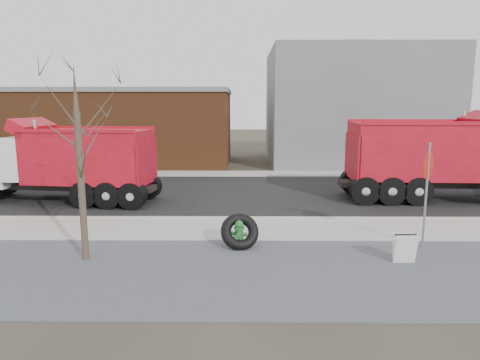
{
  "coord_description": "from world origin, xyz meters",
  "views": [
    {
      "loc": [
        1.1,
        -13.65,
        4.16
      ],
      "look_at": [
        0.95,
        2.02,
        1.4
      ],
      "focal_mm": 32.0,
      "sensor_mm": 36.0,
      "label": 1
    }
  ],
  "objects_px": {
    "dump_truck_red_a": "(445,156)",
    "dump_truck_red_b": "(66,161)",
    "fire_hydrant": "(239,235)",
    "sandwich_board": "(405,248)",
    "truck_tire": "(240,232)",
    "stop_sign": "(427,178)"
  },
  "relations": [
    {
      "from": "truck_tire",
      "to": "stop_sign",
      "type": "xyz_separation_m",
      "value": [
        5.38,
        0.05,
        1.6
      ]
    },
    {
      "from": "sandwich_board",
      "to": "dump_truck_red_b",
      "type": "bearing_deg",
      "value": 147.92
    },
    {
      "from": "stop_sign",
      "to": "dump_truck_red_a",
      "type": "distance_m",
      "value": 7.37
    },
    {
      "from": "fire_hydrant",
      "to": "truck_tire",
      "type": "xyz_separation_m",
      "value": [
        0.02,
        0.03,
        0.11
      ]
    },
    {
      "from": "stop_sign",
      "to": "dump_truck_red_a",
      "type": "bearing_deg",
      "value": 36.99
    },
    {
      "from": "dump_truck_red_a",
      "to": "truck_tire",
      "type": "bearing_deg",
      "value": -142.07
    },
    {
      "from": "fire_hydrant",
      "to": "dump_truck_red_b",
      "type": "bearing_deg",
      "value": 158.67
    },
    {
      "from": "sandwich_board",
      "to": "dump_truck_red_a",
      "type": "height_order",
      "value": "dump_truck_red_a"
    },
    {
      "from": "truck_tire",
      "to": "sandwich_board",
      "type": "height_order",
      "value": "truck_tire"
    },
    {
      "from": "sandwich_board",
      "to": "dump_truck_red_a",
      "type": "relative_size",
      "value": 0.08
    },
    {
      "from": "truck_tire",
      "to": "fire_hydrant",
      "type": "bearing_deg",
      "value": -124.18
    },
    {
      "from": "fire_hydrant",
      "to": "dump_truck_red_a",
      "type": "bearing_deg",
      "value": 53.85
    },
    {
      "from": "dump_truck_red_a",
      "to": "dump_truck_red_b",
      "type": "bearing_deg",
      "value": -176.47
    },
    {
      "from": "truck_tire",
      "to": "dump_truck_red_b",
      "type": "xyz_separation_m",
      "value": [
        -7.5,
        6.0,
        1.31
      ]
    },
    {
      "from": "fire_hydrant",
      "to": "dump_truck_red_b",
      "type": "xyz_separation_m",
      "value": [
        -7.48,
        6.03,
        1.42
      ]
    },
    {
      "from": "sandwich_board",
      "to": "dump_truck_red_b",
      "type": "height_order",
      "value": "dump_truck_red_b"
    },
    {
      "from": "sandwich_board",
      "to": "fire_hydrant",
      "type": "bearing_deg",
      "value": 163.97
    },
    {
      "from": "stop_sign",
      "to": "dump_truck_red_a",
      "type": "height_order",
      "value": "dump_truck_red_a"
    },
    {
      "from": "stop_sign",
      "to": "sandwich_board",
      "type": "height_order",
      "value": "stop_sign"
    },
    {
      "from": "dump_truck_red_a",
      "to": "stop_sign",
      "type": "bearing_deg",
      "value": -116.86
    },
    {
      "from": "sandwich_board",
      "to": "stop_sign",
      "type": "bearing_deg",
      "value": 50.95
    },
    {
      "from": "fire_hydrant",
      "to": "stop_sign",
      "type": "bearing_deg",
      "value": 18.42
    }
  ]
}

